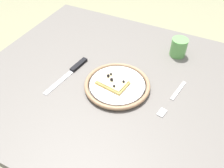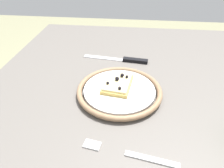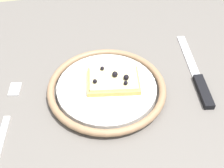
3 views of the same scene
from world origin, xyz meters
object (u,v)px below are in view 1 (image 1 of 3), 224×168
Objects in this scene: dining_table at (122,97)px; pizza_slice_near at (113,82)px; fork at (173,98)px; plate at (117,85)px; knife at (74,69)px; cup at (179,47)px.

pizza_slice_near reaches higher than dining_table.
fork is (-0.19, -0.01, 0.08)m from dining_table.
plate is at bearing 9.87° from fork.
plate is (0.01, 0.03, 0.09)m from dining_table.
knife is 0.45m from cup.
plate is 0.33m from cup.
plate is at bearing 177.05° from knife.
fork is at bearing -176.45° from knife.
plate is 3.12× the size of cup.
plate is 0.20m from fork.
fork reaches higher than dining_table.
dining_table is 4.69× the size of knife.
plate is 0.02m from pizza_slice_near.
cup is at bearing -117.14° from dining_table.
dining_table is at bearing 1.79° from fork.
knife is 3.09× the size of cup.
cup reaches higher than dining_table.
cup is (-0.15, -0.29, 0.03)m from plate.
pizza_slice_near is 0.22m from fork.
cup is at bearing -118.19° from pizza_slice_near.
cup is at bearing -140.48° from knife.
pizza_slice_near is (0.02, 0.01, 0.01)m from plate.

